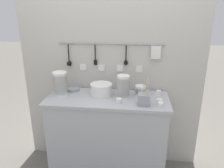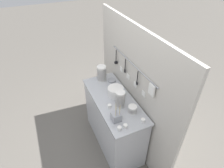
# 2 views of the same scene
# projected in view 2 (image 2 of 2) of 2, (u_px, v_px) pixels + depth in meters

# --- Properties ---
(ground_plane) EXTENTS (20.00, 20.00, 0.00)m
(ground_plane) POSITION_uv_depth(u_px,v_px,m) (113.00, 140.00, 3.22)
(ground_plane) COLOR #666059
(counter) EXTENTS (1.26, 0.53, 0.93)m
(counter) POSITION_uv_depth(u_px,v_px,m) (113.00, 121.00, 2.93)
(counter) COLOR #ADAFB5
(counter) RESTS_ON ground
(back_wall) EXTENTS (2.06, 0.09, 1.96)m
(back_wall) POSITION_uv_depth(u_px,v_px,m) (132.00, 91.00, 2.72)
(back_wall) COLOR #BCB7AD
(back_wall) RESTS_ON ground
(bowl_stack_short_front) EXTENTS (0.15, 0.15, 0.25)m
(bowl_stack_short_front) POSITION_uv_depth(u_px,v_px,m) (102.00, 73.00, 2.96)
(bowl_stack_short_front) COLOR white
(bowl_stack_short_front) RESTS_ON counter
(bowl_stack_tall_left) EXTENTS (0.13, 0.13, 0.24)m
(bowl_stack_tall_left) POSITION_uv_depth(u_px,v_px,m) (120.00, 99.00, 2.48)
(bowl_stack_tall_left) COLOR white
(bowl_stack_tall_left) RESTS_ON counter
(bowl_stack_back_corner) EXTENTS (0.11, 0.11, 0.10)m
(bowl_stack_back_corner) POSITION_uv_depth(u_px,v_px,m) (132.00, 109.00, 2.42)
(bowl_stack_back_corner) COLOR white
(bowl_stack_back_corner) RESTS_ON counter
(plate_stack) EXTENTS (0.23, 0.23, 0.13)m
(plate_stack) POSITION_uv_depth(u_px,v_px,m) (116.00, 91.00, 2.69)
(plate_stack) COLOR white
(plate_stack) RESTS_ON counter
(steel_mixing_bowl) EXTENTS (0.13, 0.13, 0.03)m
(steel_mixing_bowl) POSITION_uv_depth(u_px,v_px,m) (112.00, 80.00, 2.99)
(steel_mixing_bowl) COLOR #93969E
(steel_mixing_bowl) RESTS_ON counter
(cutlery_caddy) EXTENTS (0.11, 0.11, 0.27)m
(cutlery_caddy) POSITION_uv_depth(u_px,v_px,m) (116.00, 117.00, 2.31)
(cutlery_caddy) COLOR #93969E
(cutlery_caddy) RESTS_ON counter
(cup_centre) EXTENTS (0.05, 0.05, 0.04)m
(cup_centre) POSITION_uv_depth(u_px,v_px,m) (143.00, 120.00, 2.31)
(cup_centre) COLOR white
(cup_centre) RESTS_ON counter
(cup_front_left) EXTENTS (0.05, 0.05, 0.04)m
(cup_front_left) POSITION_uv_depth(u_px,v_px,m) (125.00, 126.00, 2.23)
(cup_front_left) COLOR white
(cup_front_left) RESTS_ON counter
(cup_mid_row) EXTENTS (0.05, 0.05, 0.04)m
(cup_mid_row) POSITION_uv_depth(u_px,v_px,m) (119.00, 128.00, 2.21)
(cup_mid_row) COLOR white
(cup_mid_row) RESTS_ON counter
(cup_beside_plates) EXTENTS (0.05, 0.05, 0.04)m
(cup_beside_plates) POSITION_uv_depth(u_px,v_px,m) (109.00, 106.00, 2.51)
(cup_beside_plates) COLOR white
(cup_beside_plates) RESTS_ON counter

